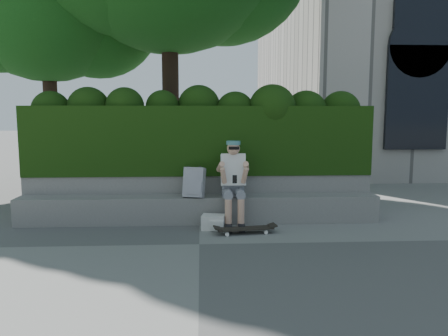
{
  "coord_description": "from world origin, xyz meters",
  "views": [
    {
      "loc": [
        0.03,
        -5.94,
        1.83
      ],
      "look_at": [
        0.4,
        1.0,
        0.95
      ],
      "focal_mm": 35.0,
      "sensor_mm": 36.0,
      "label": 1
    }
  ],
  "objects": [
    {
      "name": "backpack_ground",
      "position": [
        0.22,
        0.78,
        0.12
      ],
      "size": [
        0.4,
        0.31,
        0.23
      ],
      "primitive_type": "cube",
      "rotation": [
        0.0,
        0.0,
        -0.17
      ],
      "color": "beige",
      "rests_on": "ground"
    },
    {
      "name": "ground",
      "position": [
        0.0,
        0.0,
        0.0
      ],
      "size": [
        80.0,
        80.0,
        0.0
      ],
      "primitive_type": "plane",
      "color": "slate",
      "rests_on": "ground"
    },
    {
      "name": "backpack_plaid",
      "position": [
        -0.08,
        1.15,
        0.69
      ],
      "size": [
        0.37,
        0.27,
        0.49
      ],
      "primitive_type": "cube",
      "rotation": [
        0.0,
        0.0,
        -0.29
      ],
      "color": "#B6B6BC",
      "rests_on": "bench_ledge"
    },
    {
      "name": "person",
      "position": [
        0.56,
        1.07,
        0.75
      ],
      "size": [
        0.4,
        0.76,
        1.38
      ],
      "color": "slate",
      "rests_on": "ground"
    },
    {
      "name": "hedge",
      "position": [
        0.0,
        1.95,
        1.35
      ],
      "size": [
        6.0,
        1.0,
        1.2
      ],
      "primitive_type": "cube",
      "color": "black",
      "rests_on": "planter_wall"
    },
    {
      "name": "planter_wall",
      "position": [
        0.0,
        1.73,
        0.38
      ],
      "size": [
        6.0,
        0.5,
        0.75
      ],
      "primitive_type": "cube",
      "color": "gray",
      "rests_on": "ground"
    },
    {
      "name": "bench_ledge",
      "position": [
        0.0,
        1.25,
        0.23
      ],
      "size": [
        6.0,
        0.45,
        0.45
      ],
      "primitive_type": "cube",
      "color": "gray",
      "rests_on": "ground"
    },
    {
      "name": "skateboard",
      "position": [
        0.7,
        0.51,
        0.07
      ],
      "size": [
        0.88,
        0.33,
        0.09
      ],
      "rotation": [
        0.0,
        0.0,
        0.13
      ],
      "color": "black",
      "rests_on": "ground"
    }
  ]
}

